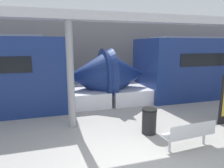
# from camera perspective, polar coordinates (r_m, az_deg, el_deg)

# --- Properties ---
(station_wall) EXTENTS (56.00, 0.20, 5.00)m
(station_wall) POSITION_cam_1_polar(r_m,az_deg,el_deg) (13.68, -9.55, 9.77)
(station_wall) COLOR gray
(station_wall) RESTS_ON ground_plane
(bench_near) EXTENTS (1.50, 0.55, 0.78)m
(bench_near) POSITION_cam_1_polar(r_m,az_deg,el_deg) (5.93, 21.40, -12.88)
(bench_near) COLOR silver
(bench_near) RESTS_ON ground_plane
(trash_bin) EXTENTS (0.48, 0.48, 0.82)m
(trash_bin) POSITION_cam_1_polar(r_m,az_deg,el_deg) (6.57, 10.56, -10.37)
(trash_bin) COLOR black
(trash_bin) RESTS_ON ground_plane
(support_column_near) EXTENTS (0.24, 0.24, 3.57)m
(support_column_near) POSITION_cam_1_polar(r_m,az_deg,el_deg) (6.78, -11.78, 2.29)
(support_column_near) COLOR gray
(support_column_near) RESTS_ON ground_plane
(canopy_beam) EXTENTS (28.00, 0.60, 0.28)m
(canopy_beam) POSITION_cam_1_polar(r_m,az_deg,el_deg) (6.76, -12.47, 18.62)
(canopy_beam) COLOR #B7B7BC
(canopy_beam) RESTS_ON support_column_near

